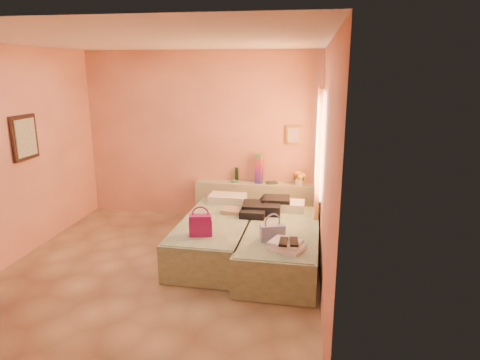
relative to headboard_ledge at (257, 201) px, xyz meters
The scene contains 16 objects.
ground 2.34m from the headboard_ledge, 114.90° to the right, with size 4.50×4.50×0.00m, color tan.
room_walls 2.25m from the headboard_ledge, 116.65° to the right, with size 4.02×4.51×2.81m.
headboard_ledge is the anchor object (origin of this frame).
bed_left 1.51m from the headboard_ledge, 104.41° to the right, with size 0.90×2.00×0.50m, color #A3BE99.
bed_right 1.75m from the headboard_ledge, 72.55° to the right, with size 0.90×2.00×0.50m, color #A3BE99.
water_bottle 0.57m from the headboard_ledge, 168.13° to the left, with size 0.06×0.06×0.22m, color #13341B.
rainbow_box 0.57m from the headboard_ledge, ahead, with size 0.11×0.11×0.49m, color #A21467.
small_dish 0.50m from the headboard_ledge, behind, with size 0.12×0.12×0.03m, color #509474.
green_book 0.42m from the headboard_ledge, ahead, with size 0.18×0.13×0.03m, color #294E32.
flower_vase 0.84m from the headboard_ledge, ahead, with size 0.21×0.21×0.28m, color silver.
magenta_handbag 2.11m from the headboard_ledge, 102.40° to the right, with size 0.28×0.16×0.26m, color #A21467.
khaki_garment 1.17m from the headboard_ledge, 99.45° to the right, with size 0.33×0.26×0.06m, color tan.
clothes_pile 1.13m from the headboard_ledge, 77.01° to the right, with size 0.59×0.59×0.18m, color black.
blue_handbag 2.13m from the headboard_ledge, 77.98° to the right, with size 0.29×0.13×0.19m, color #4453A4.
towel_stack 2.42m from the headboard_ledge, 74.86° to the right, with size 0.35×0.30×0.10m, color white.
sandal_pair 2.47m from the headboard_ledge, 74.69° to the right, with size 0.19×0.25×0.03m, color black.
Camera 1 is at (1.79, -4.76, 2.48)m, focal length 32.00 mm.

